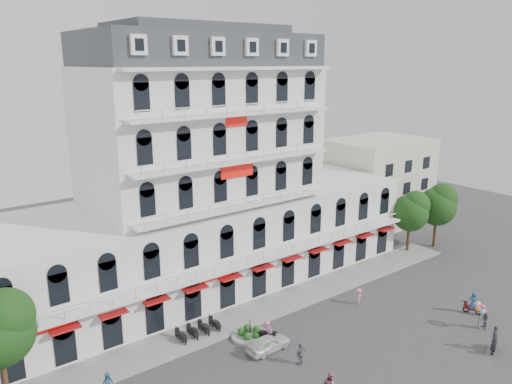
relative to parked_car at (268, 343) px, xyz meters
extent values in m
plane|color=#38383A|center=(3.04, -3.51, -0.65)|extent=(120.00, 120.00, 0.00)
cube|color=gray|center=(3.04, 5.49, -0.57)|extent=(53.00, 4.00, 0.16)
cube|color=silver|center=(3.04, 14.49, 3.85)|extent=(45.00, 14.00, 9.00)
cube|color=silver|center=(3.04, 14.49, 14.85)|extent=(22.00, 12.00, 13.00)
cube|color=#2D3035|center=(3.04, 14.49, 22.85)|extent=(21.56, 11.76, 3.00)
cube|color=#2D3035|center=(3.04, 14.49, 24.75)|extent=(15.84, 8.64, 0.80)
cube|color=#AE1516|center=(3.04, 6.99, 2.85)|extent=(40.50, 1.00, 0.15)
cube|color=red|center=(3.04, 8.37, 12.35)|extent=(3.50, 0.10, 1.40)
cube|color=beige|center=(33.04, 16.49, 5.35)|extent=(14.00, 10.00, 12.00)
cylinder|color=gray|center=(0.04, 2.49, -0.53)|extent=(3.20, 3.20, 0.24)
cylinder|color=black|center=(0.04, 2.49, 0.25)|extent=(0.08, 0.08, 1.40)
sphere|color=#194B19|center=(0.74, 2.49, -0.20)|extent=(0.70, 0.70, 0.70)
sphere|color=#194B19|center=(0.26, 3.16, -0.20)|extent=(0.70, 0.70, 0.70)
sphere|color=#194B19|center=(-0.52, 2.91, -0.20)|extent=(0.70, 0.70, 0.70)
sphere|color=#194B19|center=(-0.54, 2.09, -0.20)|extent=(0.70, 0.70, 0.70)
sphere|color=#194B19|center=(0.24, 1.82, -0.20)|extent=(0.70, 0.70, 0.70)
cylinder|color=#382314|center=(-17.96, 5.99, 1.22)|extent=(0.36, 0.36, 3.74)
sphere|color=#173410|center=(-17.46, 5.69, 5.73)|extent=(3.74, 3.74, 3.74)
cylinder|color=#382314|center=(27.04, 6.49, 1.07)|extent=(0.36, 0.36, 3.43)
sphere|color=#173410|center=(27.04, 6.49, 4.19)|extent=(4.37, 4.37, 4.37)
sphere|color=#173410|center=(27.54, 6.19, 5.20)|extent=(3.43, 3.43, 3.43)
sphere|color=#173410|center=(26.64, 6.79, 4.81)|extent=(3.12, 3.12, 3.12)
cylinder|color=#382314|center=(31.04, 5.49, 1.18)|extent=(0.36, 0.36, 3.65)
sphere|color=#173410|center=(31.04, 5.49, 4.50)|extent=(4.65, 4.65, 4.65)
sphere|color=#173410|center=(31.54, 5.19, 5.58)|extent=(3.65, 3.65, 3.65)
sphere|color=#173410|center=(30.64, 5.79, 5.16)|extent=(3.32, 3.32, 3.32)
imported|color=silver|center=(0.00, 0.00, 0.00)|extent=(3.85, 1.65, 1.30)
imported|color=#C86A83|center=(-0.59, -7.39, 0.71)|extent=(0.98, 1.08, 1.81)
cube|color=maroon|center=(18.69, -6.70, -0.10)|extent=(0.92, 1.51, 0.35)
torus|color=black|center=(18.46, -6.20, -0.37)|extent=(0.35, 0.60, 0.60)
torus|color=black|center=(18.91, -7.20, -0.37)|extent=(0.35, 0.60, 0.60)
imported|color=#265474|center=(18.69, -6.70, 0.65)|extent=(0.83, 0.98, 1.70)
cube|color=black|center=(14.19, -11.04, -0.10)|extent=(1.52, 0.89, 0.35)
torus|color=black|center=(13.68, -11.25, -0.37)|extent=(0.60, 0.34, 0.60)
torus|color=black|center=(14.70, -10.83, -0.37)|extent=(0.60, 0.34, 0.60)
imported|color=#55575C|center=(14.19, -11.04, 0.69)|extent=(1.12, 0.79, 1.77)
cube|color=black|center=(0.70, 1.08, -0.10)|extent=(1.11, 1.45, 0.35)
torus|color=black|center=(1.00, 0.62, -0.37)|extent=(0.43, 0.57, 0.60)
torus|color=black|center=(0.40, 1.54, -0.37)|extent=(0.43, 0.57, 0.60)
imported|color=#CD6CA3|center=(0.70, 1.08, 0.54)|extent=(0.99, 1.11, 1.49)
imported|color=navy|center=(-12.20, 2.66, 0.15)|extent=(0.85, 0.62, 1.59)
imported|color=slate|center=(0.77, -2.95, 0.26)|extent=(1.10, 0.55, 1.82)
imported|color=pink|center=(11.76, 0.90, 0.15)|extent=(1.19, 1.08, 1.60)
imported|color=#57595F|center=(16.89, -8.78, 0.14)|extent=(0.95, 0.97, 1.57)
cylinder|color=black|center=(16.49, -8.48, 0.35)|extent=(0.04, 0.04, 2.00)
sphere|color=#E54C99|center=(16.84, -8.48, 1.35)|extent=(0.44, 0.44, 0.44)
sphere|color=yellow|center=(16.66, -8.17, 1.56)|extent=(0.44, 0.44, 0.44)
sphere|color=#994CD8|center=(16.31, -8.17, 1.58)|extent=(0.44, 0.44, 0.44)
sphere|color=orange|center=(16.14, -8.48, 1.39)|extent=(0.44, 0.44, 0.44)
sphere|color=#4CB2E5|center=(16.32, -8.78, 1.16)|extent=(0.44, 0.44, 0.44)
sphere|color=#D8334C|center=(16.67, -8.78, 1.11)|extent=(0.44, 0.44, 0.44)
camera|label=1|loc=(-22.37, -27.49, 21.81)|focal=35.00mm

